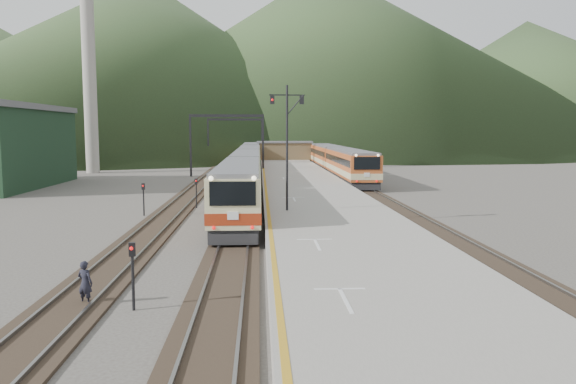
{
  "coord_description": "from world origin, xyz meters",
  "views": [
    {
      "loc": [
        1.32,
        -17.72,
        5.91
      ],
      "look_at": [
        3.14,
        17.85,
        2.0
      ],
      "focal_mm": 35.0,
      "sensor_mm": 36.0,
      "label": 1
    }
  ],
  "objects": [
    {
      "name": "signal_mast",
      "position": [
        3.02,
        16.62,
        5.63
      ],
      "size": [
        2.2,
        0.33,
        7.65
      ],
      "color": "black",
      "rests_on": "platform"
    },
    {
      "name": "platform",
      "position": [
        5.6,
        38.0,
        0.5
      ],
      "size": [
        8.0,
        100.0,
        1.0
      ],
      "primitive_type": "cube",
      "color": "gray",
      "rests_on": "ground"
    },
    {
      "name": "gantry_near",
      "position": [
        -2.85,
        55.0,
        5.59
      ],
      "size": [
        9.55,
        0.25,
        8.0
      ],
      "color": "black",
      "rests_on": "ground"
    },
    {
      "name": "worker",
      "position": [
        -4.62,
        1.19,
        0.76
      ],
      "size": [
        0.65,
        0.55,
        1.53
      ],
      "primitive_type": "imported",
      "rotation": [
        0.0,
        0.0,
        2.76
      ],
      "color": "black",
      "rests_on": "ground"
    },
    {
      "name": "short_signal_a",
      "position": [
        -2.85,
        0.5,
        1.46
      ],
      "size": [
        0.25,
        0.21,
        2.27
      ],
      "color": "black",
      "rests_on": "ground"
    },
    {
      "name": "smokestack",
      "position": [
        -22.0,
        62.0,
        15.0
      ],
      "size": [
        1.8,
        1.8,
        30.0
      ],
      "primitive_type": "cylinder",
      "color": "#9E998E",
      "rests_on": "ground"
    },
    {
      "name": "short_signal_b",
      "position": [
        -3.51,
        25.14,
        1.46
      ],
      "size": [
        0.22,
        0.16,
        2.27
      ],
      "color": "black",
      "rests_on": "ground"
    },
    {
      "name": "hill_a",
      "position": [
        -40.0,
        190.0,
        30.0
      ],
      "size": [
        180.0,
        180.0,
        60.0
      ],
      "primitive_type": "cone",
      "color": "#334426",
      "rests_on": "ground"
    },
    {
      "name": "track_far",
      "position": [
        -5.0,
        40.0,
        0.07
      ],
      "size": [
        2.6,
        200.0,
        0.23
      ],
      "color": "black",
      "rests_on": "ground"
    },
    {
      "name": "main_train",
      "position": [
        0.0,
        57.57,
        1.93
      ],
      "size": [
        2.78,
        95.62,
        3.4
      ],
      "color": "#CAC28E",
      "rests_on": "track_main"
    },
    {
      "name": "station_shed",
      "position": [
        5.6,
        78.0,
        2.57
      ],
      "size": [
        9.4,
        4.4,
        3.1
      ],
      "color": "brown",
      "rests_on": "platform"
    },
    {
      "name": "ground",
      "position": [
        0.0,
        0.0,
        0.0
      ],
      "size": [
        400.0,
        400.0,
        0.0
      ],
      "primitive_type": "plane",
      "color": "#47423D",
      "rests_on": "ground"
    },
    {
      "name": "short_signal_c",
      "position": [
        -6.74,
        21.41,
        1.46
      ],
      "size": [
        0.23,
        0.17,
        2.27
      ],
      "color": "black",
      "rests_on": "ground"
    },
    {
      "name": "hill_c",
      "position": [
        110.0,
        210.0,
        25.0
      ],
      "size": [
        160.0,
        160.0,
        50.0
      ],
      "primitive_type": "cone",
      "color": "#334426",
      "rests_on": "ground"
    },
    {
      "name": "track_second",
      "position": [
        11.5,
        40.0,
        0.07
      ],
      "size": [
        2.6,
        200.0,
        0.23
      ],
      "color": "black",
      "rests_on": "ground"
    },
    {
      "name": "hill_b",
      "position": [
        30.0,
        230.0,
        37.5
      ],
      "size": [
        220.0,
        220.0,
        75.0
      ],
      "primitive_type": "cone",
      "color": "#334426",
      "rests_on": "ground"
    },
    {
      "name": "gantry_far",
      "position": [
        -2.85,
        80.0,
        5.59
      ],
      "size": [
        9.55,
        0.25,
        8.0
      ],
      "color": "black",
      "rests_on": "ground"
    },
    {
      "name": "track_main",
      "position": [
        0.0,
        40.0,
        0.07
      ],
      "size": [
        2.6,
        200.0,
        0.23
      ],
      "color": "black",
      "rests_on": "ground"
    },
    {
      "name": "second_train",
      "position": [
        11.5,
        55.61,
        2.09
      ],
      "size": [
        3.05,
        41.56,
        3.73
      ],
      "color": "#B65224",
      "rests_on": "track_second"
    }
  ]
}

